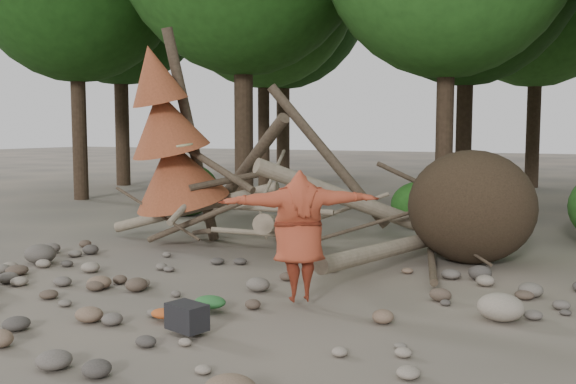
% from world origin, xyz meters
% --- Properties ---
extents(ground, '(120.00, 120.00, 0.00)m').
position_xyz_m(ground, '(0.00, 0.00, 0.00)').
color(ground, '#514C44').
rests_on(ground, ground).
extents(deadfall_pile, '(8.55, 5.24, 3.30)m').
position_xyz_m(deadfall_pile, '(2.02, 4.24, 0.95)').
color(deadfall_pile, '#332619').
rests_on(deadfall_pile, ground).
extents(dead_conifer, '(2.06, 2.16, 4.35)m').
position_xyz_m(dead_conifer, '(-3.12, 3.37, 2.11)').
color(dead_conifer, '#4C3F30').
rests_on(dead_conifer, ground).
extents(bush_left, '(1.80, 1.80, 1.44)m').
position_xyz_m(bush_left, '(-5.50, 7.20, 0.72)').
color(bush_left, '#1A4612').
rests_on(bush_left, ground).
extents(bush_mid, '(1.40, 1.40, 1.12)m').
position_xyz_m(bush_mid, '(0.80, 7.80, 0.56)').
color(bush_mid, '#235919').
rests_on(bush_mid, ground).
extents(frisbee_thrower, '(3.38, 1.75, 2.05)m').
position_xyz_m(frisbee_thrower, '(1.09, 0.49, 0.94)').
color(frisbee_thrower, '#9E3B23').
rests_on(frisbee_thrower, ground).
extents(backpack, '(0.51, 0.41, 0.30)m').
position_xyz_m(backpack, '(0.47, -1.16, 0.15)').
color(backpack, black).
rests_on(backpack, ground).
extents(cloth_green, '(0.42, 0.35, 0.16)m').
position_xyz_m(cloth_green, '(0.20, -0.28, 0.08)').
color(cloth_green, '#27632D').
rests_on(cloth_green, ground).
extents(cloth_orange, '(0.31, 0.26, 0.11)m').
position_xyz_m(cloth_orange, '(-0.07, -0.89, 0.06)').
color(cloth_orange, '#B64E1F').
rests_on(cloth_orange, ground).
extents(boulder_mid_right, '(0.57, 0.51, 0.34)m').
position_xyz_m(boulder_mid_right, '(3.58, 0.98, 0.17)').
color(boulder_mid_right, gray).
rests_on(boulder_mid_right, ground).
extents(boulder_mid_left, '(0.57, 0.51, 0.34)m').
position_xyz_m(boulder_mid_left, '(-4.11, 0.92, 0.17)').
color(boulder_mid_left, '#575149').
rests_on(boulder_mid_left, ground).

